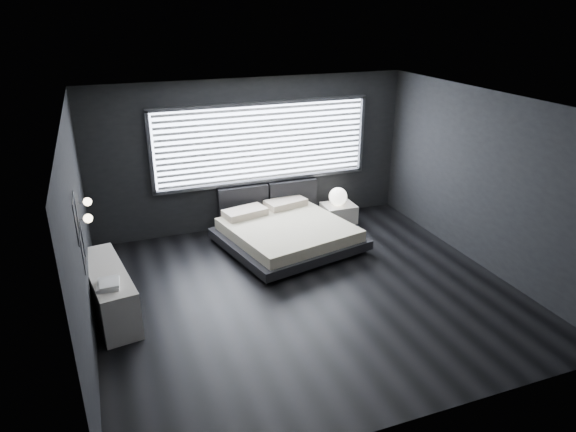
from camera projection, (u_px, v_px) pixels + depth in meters
name	position (u px, v px, depth m)	size (l,w,h in m)	color
room	(309.00, 205.00, 7.15)	(6.04, 6.00, 2.80)	black
window	(263.00, 143.00, 9.47)	(4.14, 0.09, 1.52)	white
headboard	(268.00, 197.00, 9.84)	(1.96, 0.16, 0.52)	black
sconce_near	(88.00, 218.00, 6.19)	(0.18, 0.11, 0.11)	silver
sconce_far	(87.00, 202.00, 6.71)	(0.18, 0.11, 0.11)	silver
wall_art_upper	(76.00, 218.00, 5.54)	(0.01, 0.48, 0.48)	#47474C
wall_art_lower	(83.00, 248.00, 5.94)	(0.01, 0.48, 0.48)	#47474C
bed	(287.00, 232.00, 9.05)	(2.55, 2.48, 0.56)	black
nightstand	(339.00, 213.00, 10.10)	(0.62, 0.51, 0.36)	silver
orb_lamp	(338.00, 196.00, 9.95)	(0.35, 0.35, 0.35)	white
dresser	(109.00, 291.00, 7.05)	(0.73, 1.74, 0.68)	silver
book_stack	(108.00, 284.00, 6.50)	(0.30, 0.38, 0.07)	silver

